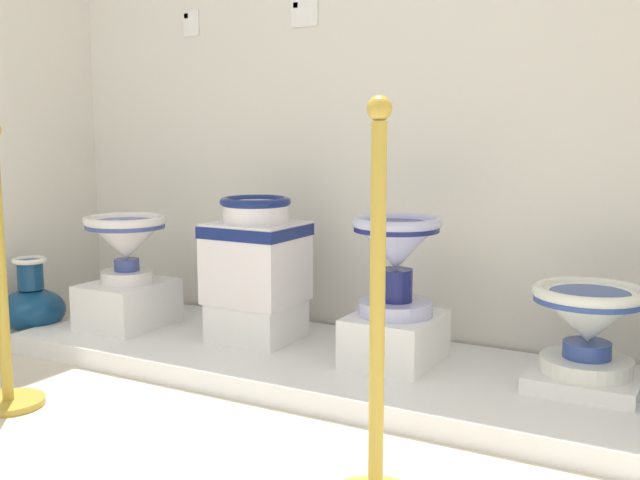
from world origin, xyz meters
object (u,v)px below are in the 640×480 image
object	(u,v)px
plinth_block_leftmost	(395,339)
antique_toilet_slender_white	(126,238)
plinth_block_tall_cobalt	(585,380)
stanchion_post_near_left	(4,323)
plinth_block_broad_patterned	(257,320)
antique_toilet_leftmost	(396,251)
antique_toilet_tall_cobalt	(589,318)
decorative_vase_spare	(32,306)
plinth_block_slender_white	(128,304)
antique_toilet_broad_patterned	(256,250)
info_placard_second	(304,13)
stanchion_post_near_right	(376,394)
info_placard_first	(191,23)

from	to	relation	value
plinth_block_leftmost	antique_toilet_slender_white	bearing A→B (deg)	-176.13
plinth_block_tall_cobalt	stanchion_post_near_left	xyz separation A→B (m)	(-1.82, -0.97, 0.19)
antique_toilet_slender_white	plinth_block_broad_patterned	distance (m)	0.73
antique_toilet_leftmost	plinth_block_tall_cobalt	world-z (taller)	antique_toilet_leftmost
antique_toilet_tall_cobalt	decorative_vase_spare	world-z (taller)	antique_toilet_tall_cobalt
plinth_block_slender_white	antique_toilet_slender_white	xyz separation A→B (m)	(-0.00, 0.00, 0.31)
plinth_block_slender_white	stanchion_post_near_left	distance (m)	0.86
antique_toilet_broad_patterned	decorative_vase_spare	bearing A→B (deg)	-167.31
plinth_block_slender_white	info_placard_second	bearing A→B (deg)	36.35
plinth_block_slender_white	plinth_block_leftmost	distance (m)	1.30
plinth_block_slender_white	antique_toilet_leftmost	bearing A→B (deg)	3.87
antique_toilet_leftmost	info_placard_second	xyz separation A→B (m)	(-0.64, 0.40, 0.98)
plinth_block_tall_cobalt	antique_toilet_tall_cobalt	xyz separation A→B (m)	(-0.00, 0.00, 0.22)
plinth_block_slender_white	info_placard_second	distance (m)	1.55
plinth_block_broad_patterned	stanchion_post_near_right	world-z (taller)	stanchion_post_near_right
antique_toilet_leftmost	decorative_vase_spare	distance (m)	1.82
antique_toilet_broad_patterned	plinth_block_leftmost	bearing A→B (deg)	-1.05
plinth_block_tall_cobalt	info_placard_first	bearing A→B (deg)	170.27
antique_toilet_leftmost	antique_toilet_broad_patterned	bearing A→B (deg)	178.95
antique_toilet_broad_patterned	stanchion_post_near_right	world-z (taller)	stanchion_post_near_right
plinth_block_leftmost	stanchion_post_near_right	bearing A→B (deg)	-69.00
plinth_block_slender_white	antique_toilet_leftmost	world-z (taller)	antique_toilet_leftmost
plinth_block_broad_patterned	antique_toilet_slender_white	bearing A→B (deg)	-171.22
plinth_block_broad_patterned	stanchion_post_near_left	world-z (taller)	stanchion_post_near_left
plinth_block_broad_patterned	plinth_block_leftmost	distance (m)	0.65
antique_toilet_broad_patterned	info_placard_first	bearing A→B (deg)	148.40
antique_toilet_broad_patterned	plinth_block_leftmost	distance (m)	0.72
plinth_block_leftmost	decorative_vase_spare	size ratio (longest dim) A/B	0.99
antique_toilet_slender_white	antique_toilet_tall_cobalt	distance (m)	2.02
antique_toilet_leftmost	info_placard_first	distance (m)	1.66
antique_toilet_tall_cobalt	stanchion_post_near_right	size ratio (longest dim) A/B	0.37
plinth_block_broad_patterned	antique_toilet_broad_patterned	xyz separation A→B (m)	(0.00, 0.00, 0.31)
antique_toilet_tall_cobalt	stanchion_post_near_left	world-z (taller)	stanchion_post_near_left
plinth_block_tall_cobalt	info_placard_first	world-z (taller)	info_placard_first
antique_toilet_leftmost	antique_toilet_tall_cobalt	bearing A→B (deg)	4.58
plinth_block_slender_white	plinth_block_leftmost	size ratio (longest dim) A/B	1.05
antique_toilet_tall_cobalt	decorative_vase_spare	xyz separation A→B (m)	(-2.48, -0.30, -0.18)
plinth_block_slender_white	stanchion_post_near_left	world-z (taller)	stanchion_post_near_left
plinth_block_slender_white	antique_toilet_leftmost	size ratio (longest dim) A/B	1.04
decorative_vase_spare	stanchion_post_near_left	size ratio (longest dim) A/B	0.38
antique_toilet_broad_patterned	decorative_vase_spare	size ratio (longest dim) A/B	1.17
decorative_vase_spare	stanchion_post_near_right	bearing A→B (deg)	-18.30
plinth_block_broad_patterned	decorative_vase_spare	distance (m)	1.14
plinth_block_leftmost	stanchion_post_near_left	bearing A→B (deg)	-140.53
antique_toilet_tall_cobalt	decorative_vase_spare	bearing A→B (deg)	-173.19
plinth_block_broad_patterned	info_placard_first	distance (m)	1.52
plinth_block_slender_white	plinth_block_tall_cobalt	xyz separation A→B (m)	(2.01, 0.14, -0.07)
plinth_block_broad_patterned	stanchion_post_near_left	distance (m)	1.04
decorative_vase_spare	info_placard_second	bearing A→B (deg)	29.45
plinth_block_slender_white	antique_toilet_broad_patterned	xyz separation A→B (m)	(0.65, 0.10, 0.29)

